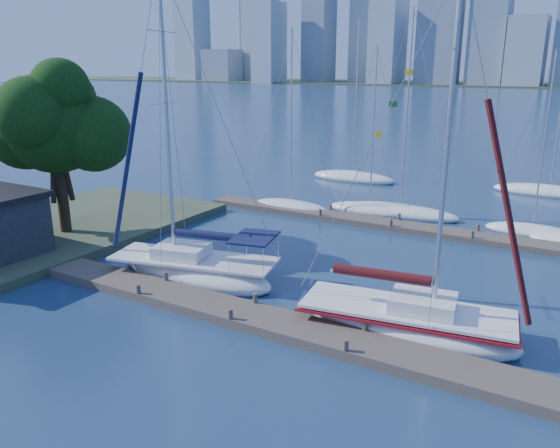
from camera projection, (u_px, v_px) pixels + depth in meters
The scene contains 13 objects.
ground at pixel (243, 319), 22.65m from camera, with size 700.00×700.00×0.00m, color navy.
near_dock at pixel (243, 315), 22.59m from camera, with size 26.00×2.00×0.40m, color #50453A.
far_dock at pixel (410, 227), 34.87m from camera, with size 30.00×1.80×0.36m, color #50453A.
shore at pixel (41, 234), 33.34m from camera, with size 12.00×22.00×0.50m, color #38472D.
tree at pixel (54, 121), 31.13m from camera, with size 7.97×7.27×10.57m.
sailboat_navy at pixel (193, 255), 26.78m from camera, with size 9.30×4.89×15.20m.
sailboat_maroon at pixel (407, 307), 21.31m from camera, with size 9.09×4.16×13.97m.
bg_boat_0 at pixel (291, 206), 39.90m from camera, with size 6.33×4.34×12.92m.
bg_boat_1 at pixel (370, 209), 39.02m from camera, with size 6.32×2.89×11.79m.
bg_boat_2 at pixel (401, 211), 38.41m from camera, with size 8.56×4.59×14.11m.
bg_boat_3 at pixel (532, 231), 33.99m from camera, with size 5.94×3.71×11.34m.
bg_boat_6 at pixel (353, 177), 50.06m from camera, with size 8.29×5.04×14.43m.
bg_boat_7 at pixel (550, 192), 44.32m from camera, with size 8.99×5.67×13.71m.
Camera 1 is at (11.78, -17.02, 10.11)m, focal length 35.00 mm.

